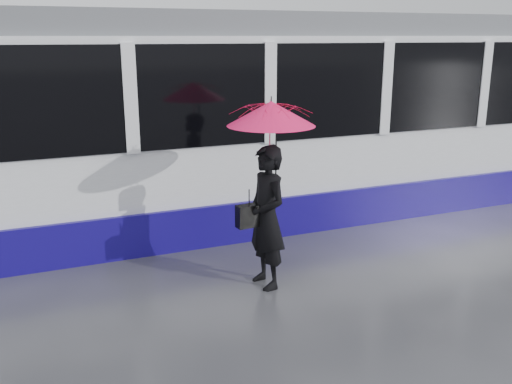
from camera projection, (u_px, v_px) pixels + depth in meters
name	position (u px, v px, depth m)	size (l,w,h in m)	color
ground	(199.00, 286.00, 7.07)	(90.00, 90.00, 0.00)	#2E2E33
rails	(153.00, 226.00, 9.29)	(34.00, 1.51, 0.02)	#3F3D38
tram	(267.00, 119.00, 9.61)	(26.00, 2.56, 3.35)	white
woman	(267.00, 217.00, 6.89)	(0.64, 0.42, 1.77)	black
umbrella	(271.00, 131.00, 6.63)	(1.14, 1.14, 1.19)	#FF1592
handbag	(249.00, 216.00, 6.81)	(0.33, 0.17, 0.45)	black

